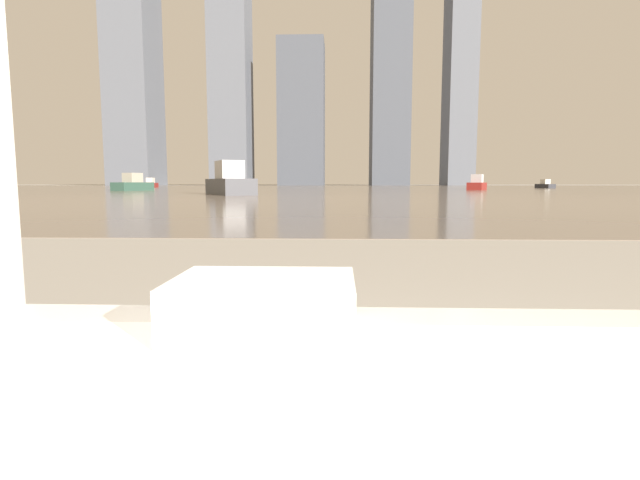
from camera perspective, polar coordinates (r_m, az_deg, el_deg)
towel_stack at (r=0.74m, az=-6.39°, el=-7.32°), size 0.26×0.20×0.08m
harbor_water at (r=61.87m, az=2.16°, el=5.92°), size 180.00×110.00×0.01m
harbor_boat_0 at (r=31.87m, az=-10.27°, el=6.47°), size 4.21×5.86×2.10m
harbor_boat_1 at (r=53.05m, az=17.51°, el=6.09°), size 2.93×4.36×1.55m
harbor_boat_2 at (r=48.81m, az=-20.60°, el=5.97°), size 2.55×4.50×1.60m
harbor_boat_4 at (r=70.38m, az=24.33°, el=5.75°), size 1.59×3.14×1.12m
harbor_boat_5 at (r=76.66m, az=-18.79°, el=6.08°), size 1.62×3.82×1.39m
skyline_tower_0 at (r=130.75m, az=-20.65°, el=19.50°), size 9.98×12.73×61.59m
skyline_tower_1 at (r=126.69m, az=-10.32°, el=24.51°), size 8.68×10.25×79.70m
skyline_tower_2 at (r=119.20m, az=-2.09°, el=14.14°), size 10.41×11.09×32.66m
skyline_tower_3 at (r=121.83m, az=8.04°, el=20.17°), size 8.44×12.26×58.80m
skyline_tower_4 at (r=127.15m, az=15.93°, el=24.31°), size 6.14×9.71×79.76m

